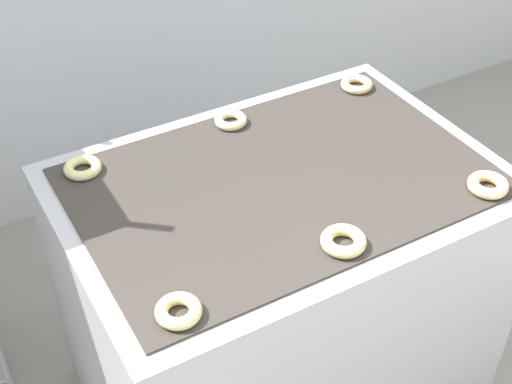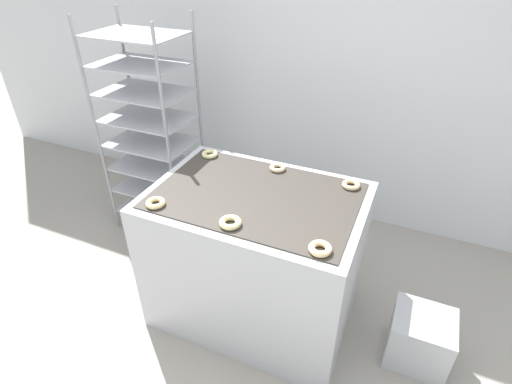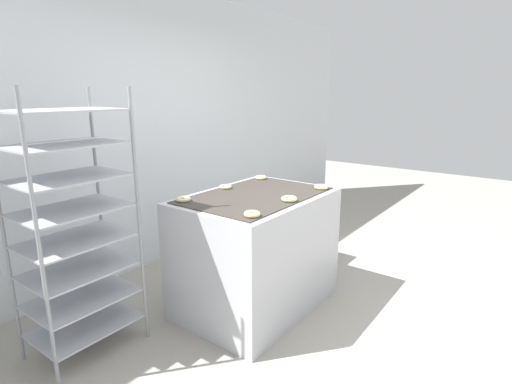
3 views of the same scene
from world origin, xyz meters
name	(u,v)px [view 3 (image 3 of 3)]	position (x,y,z in m)	size (l,w,h in m)	color
ground_plane	(329,332)	(0.00, 0.00, 0.00)	(14.00, 14.00, 0.00)	#9E998E
wall_back	(140,131)	(0.00, 2.12, 1.40)	(8.00, 0.05, 2.80)	silver
fryer_machine	(256,251)	(0.00, 0.69, 0.49)	(1.28, 0.89, 0.97)	#B7BABF
baking_rack_cart	(74,225)	(-1.20, 1.29, 0.92)	(0.70, 0.50, 1.81)	gray
glaze_bin	(314,245)	(1.08, 0.73, 0.18)	(0.36, 0.32, 0.36)	#B7BABF
donut_near_left	(252,214)	(-0.48, 0.37, 0.99)	(0.11, 0.11, 0.03)	#EAD18C
donut_near_center	(289,199)	(-0.01, 0.38, 0.99)	(0.12, 0.12, 0.03)	beige
donut_near_right	(321,187)	(0.48, 0.36, 0.99)	(0.12, 0.12, 0.03)	beige
donut_far_left	(183,199)	(-0.49, 1.01, 0.99)	(0.11, 0.11, 0.03)	beige
donut_far_center	(226,187)	(0.01, 1.02, 0.99)	(0.11, 0.11, 0.03)	beige
donut_far_right	(261,177)	(0.49, 1.01, 0.99)	(0.11, 0.11, 0.03)	beige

